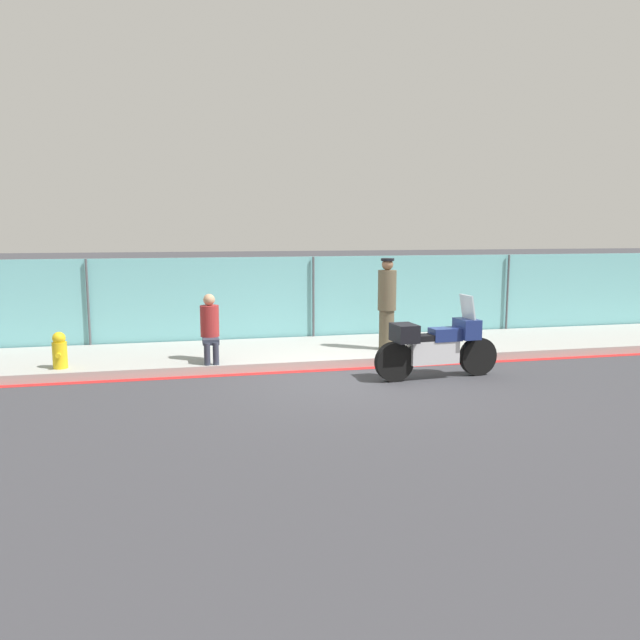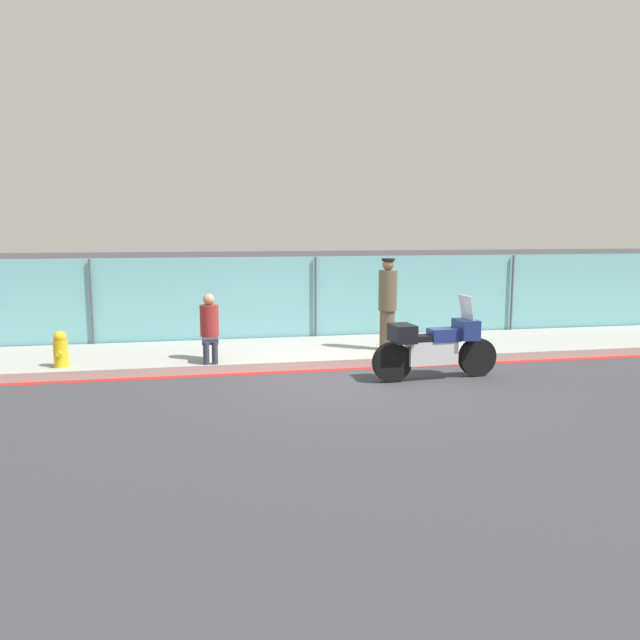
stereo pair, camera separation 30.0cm
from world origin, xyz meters
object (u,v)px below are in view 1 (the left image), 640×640
motorcycle (436,346)px  person_seated_on_curb (210,324)px  fire_hydrant (60,350)px  officer_standing (387,303)px

motorcycle → person_seated_on_curb: motorcycle is taller
person_seated_on_curb → fire_hydrant: 2.60m
person_seated_on_curb → fire_hydrant: bearing=-179.5°
person_seated_on_curb → fire_hydrant: (-2.58, -0.02, -0.37)m
officer_standing → person_seated_on_curb: bearing=-174.1°
motorcycle → officer_standing: size_ratio=1.24×
person_seated_on_curb → officer_standing: bearing=5.9°
motorcycle → person_seated_on_curb: 4.06m
fire_hydrant → officer_standing: bearing=3.6°
officer_standing → motorcycle: bearing=-82.3°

